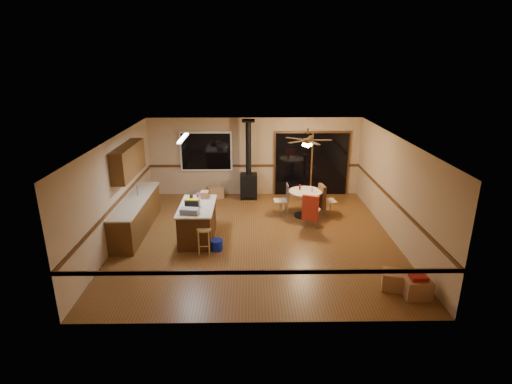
{
  "coord_description": "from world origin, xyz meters",
  "views": [
    {
      "loc": [
        -0.14,
        -9.44,
        4.46
      ],
      "look_at": [
        0.0,
        0.3,
        1.15
      ],
      "focal_mm": 28.0,
      "sensor_mm": 36.0,
      "label": 1
    }
  ],
  "objects_px": {
    "dining_table": "(305,199)",
    "toolbox_black": "(192,203)",
    "kitchen_island": "(198,222)",
    "blue_bucket": "(217,245)",
    "box_under_window": "(215,192)",
    "chair_left": "(284,196)",
    "chair_near": "(311,208)",
    "box_corner_b": "(394,280)",
    "bar_stool": "(204,241)",
    "toolbox_grey": "(190,211)",
    "chair_right": "(323,197)",
    "box_corner_a": "(417,288)",
    "wood_stove": "(249,177)"
  },
  "relations": [
    {
      "from": "dining_table",
      "to": "chair_right",
      "type": "relative_size",
      "value": 1.38
    },
    {
      "from": "kitchen_island",
      "to": "box_under_window",
      "type": "xyz_separation_m",
      "value": [
        0.19,
        3.1,
        -0.26
      ]
    },
    {
      "from": "dining_table",
      "to": "chair_left",
      "type": "height_order",
      "value": "chair_left"
    },
    {
      "from": "kitchen_island",
      "to": "wood_stove",
      "type": "xyz_separation_m",
      "value": [
        1.3,
        3.05,
        0.28
      ]
    },
    {
      "from": "blue_bucket",
      "to": "box_corner_a",
      "type": "relative_size",
      "value": 0.61
    },
    {
      "from": "kitchen_island",
      "to": "toolbox_black",
      "type": "bearing_deg",
      "value": -133.66
    },
    {
      "from": "box_corner_a",
      "to": "wood_stove",
      "type": "bearing_deg",
      "value": 119.75
    },
    {
      "from": "dining_table",
      "to": "chair_left",
      "type": "distance_m",
      "value": 0.61
    },
    {
      "from": "blue_bucket",
      "to": "box_under_window",
      "type": "distance_m",
      "value": 3.79
    },
    {
      "from": "toolbox_black",
      "to": "dining_table",
      "type": "relative_size",
      "value": 0.36
    },
    {
      "from": "toolbox_grey",
      "to": "chair_near",
      "type": "height_order",
      "value": "toolbox_grey"
    },
    {
      "from": "chair_near",
      "to": "box_corner_b",
      "type": "height_order",
      "value": "chair_near"
    },
    {
      "from": "kitchen_island",
      "to": "blue_bucket",
      "type": "height_order",
      "value": "kitchen_island"
    },
    {
      "from": "blue_bucket",
      "to": "dining_table",
      "type": "distance_m",
      "value": 3.25
    },
    {
      "from": "blue_bucket",
      "to": "box_corner_a",
      "type": "distance_m",
      "value": 4.56
    },
    {
      "from": "box_corner_a",
      "to": "chair_left",
      "type": "bearing_deg",
      "value": 117.66
    },
    {
      "from": "kitchen_island",
      "to": "dining_table",
      "type": "xyz_separation_m",
      "value": [
        2.95,
        1.46,
        0.08
      ]
    },
    {
      "from": "chair_right",
      "to": "box_under_window",
      "type": "bearing_deg",
      "value": 153.71
    },
    {
      "from": "bar_stool",
      "to": "box_corner_b",
      "type": "xyz_separation_m",
      "value": [
        3.99,
        -1.62,
        -0.13
      ]
    },
    {
      "from": "dining_table",
      "to": "toolbox_black",
      "type": "bearing_deg",
      "value": -152.77
    },
    {
      "from": "box_corner_b",
      "to": "blue_bucket",
      "type": "bearing_deg",
      "value": 154.5
    },
    {
      "from": "toolbox_black",
      "to": "chair_left",
      "type": "xyz_separation_m",
      "value": [
        2.45,
        1.67,
        -0.41
      ]
    },
    {
      "from": "bar_stool",
      "to": "chair_right",
      "type": "xyz_separation_m",
      "value": [
        3.21,
        2.3,
        0.28
      ]
    },
    {
      "from": "blue_bucket",
      "to": "chair_near",
      "type": "relative_size",
      "value": 0.44
    },
    {
      "from": "chair_near",
      "to": "box_corner_b",
      "type": "distance_m",
      "value": 3.32
    },
    {
      "from": "kitchen_island",
      "to": "chair_left",
      "type": "height_order",
      "value": "chair_left"
    },
    {
      "from": "blue_bucket",
      "to": "wood_stove",
      "type": "bearing_deg",
      "value": 78.29
    },
    {
      "from": "chair_near",
      "to": "bar_stool",
      "type": "bearing_deg",
      "value": -152.59
    },
    {
      "from": "dining_table",
      "to": "bar_stool",
      "type": "bearing_deg",
      "value": -139.71
    },
    {
      "from": "kitchen_island",
      "to": "box_corner_a",
      "type": "xyz_separation_m",
      "value": [
        4.6,
        -2.72,
        -0.26
      ]
    },
    {
      "from": "toolbox_black",
      "to": "box_under_window",
      "type": "height_order",
      "value": "toolbox_black"
    },
    {
      "from": "toolbox_grey",
      "to": "box_corner_b",
      "type": "xyz_separation_m",
      "value": [
        4.34,
        -1.89,
        -0.78
      ]
    },
    {
      "from": "wood_stove",
      "to": "toolbox_grey",
      "type": "height_order",
      "value": "wood_stove"
    },
    {
      "from": "toolbox_grey",
      "to": "bar_stool",
      "type": "height_order",
      "value": "toolbox_grey"
    },
    {
      "from": "box_corner_a",
      "to": "box_corner_b",
      "type": "bearing_deg",
      "value": 141.73
    },
    {
      "from": "blue_bucket",
      "to": "chair_left",
      "type": "relative_size",
      "value": 0.59
    },
    {
      "from": "toolbox_black",
      "to": "chair_right",
      "type": "xyz_separation_m",
      "value": [
        3.57,
        1.59,
        -0.4
      ]
    },
    {
      "from": "blue_bucket",
      "to": "chair_right",
      "type": "distance_m",
      "value": 3.67
    },
    {
      "from": "dining_table",
      "to": "box_under_window",
      "type": "height_order",
      "value": "dining_table"
    },
    {
      "from": "toolbox_black",
      "to": "bar_stool",
      "type": "height_order",
      "value": "toolbox_black"
    },
    {
      "from": "toolbox_grey",
      "to": "box_corner_b",
      "type": "bearing_deg",
      "value": -23.5
    },
    {
      "from": "chair_right",
      "to": "box_under_window",
      "type": "height_order",
      "value": "chair_right"
    },
    {
      "from": "box_corner_a",
      "to": "chair_right",
      "type": "bearing_deg",
      "value": 105.09
    },
    {
      "from": "toolbox_black",
      "to": "blue_bucket",
      "type": "relative_size",
      "value": 1.13
    },
    {
      "from": "wood_stove",
      "to": "box_under_window",
      "type": "relative_size",
      "value": 5.13
    },
    {
      "from": "kitchen_island",
      "to": "box_corner_a",
      "type": "height_order",
      "value": "kitchen_island"
    },
    {
      "from": "toolbox_grey",
      "to": "chair_right",
      "type": "height_order",
      "value": "toolbox_grey"
    },
    {
      "from": "chair_near",
      "to": "box_corner_a",
      "type": "relative_size",
      "value": 1.39
    },
    {
      "from": "chair_left",
      "to": "box_under_window",
      "type": "xyz_separation_m",
      "value": [
        -2.16,
        1.53,
        -0.39
      ]
    },
    {
      "from": "toolbox_grey",
      "to": "box_under_window",
      "type": "relative_size",
      "value": 0.88
    }
  ]
}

